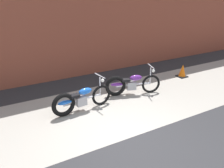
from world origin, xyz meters
TOP-DOWN VIEW (x-y plane):
  - ground_plane at (0.00, 0.00)m, footprint 80.00×80.00m
  - sidewalk_slab at (0.00, 1.75)m, footprint 36.00×3.50m
  - motorcycle_blue at (-0.49, 1.96)m, footprint 2.01×0.58m
  - motorcycle_purple at (1.54, 2.25)m, footprint 1.94×0.85m
  - traffic_cone at (4.55, 2.66)m, footprint 0.40×0.40m

SIDE VIEW (x-z plane):
  - ground_plane at x=0.00m, z-range 0.00..0.00m
  - sidewalk_slab at x=0.00m, z-range 0.00..0.01m
  - traffic_cone at x=4.55m, z-range -0.03..0.52m
  - motorcycle_blue at x=-0.49m, z-range -0.12..0.91m
  - motorcycle_purple at x=1.54m, z-range -0.12..0.91m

